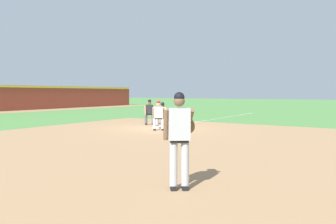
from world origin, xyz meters
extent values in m
plane|color=#518942|center=(0.00, 0.00, 0.00)|extent=(160.00, 160.00, 0.00)
cube|color=#A87F56|center=(-4.34, -3.21, 0.00)|extent=(18.00, 18.00, 0.01)
cube|color=white|center=(7.54, 0.00, 0.01)|extent=(15.08, 0.10, 0.00)
cube|color=white|center=(0.00, 0.00, 0.04)|extent=(0.38, 0.38, 0.09)
sphere|color=white|center=(-3.52, -3.10, 0.04)|extent=(0.07, 0.07, 0.07)
cube|color=black|center=(-8.72, -6.32, 0.04)|extent=(0.27, 0.24, 0.09)
cylinder|color=#B2B2B7|center=(-8.75, -6.34, 0.50)|extent=(0.15, 0.15, 0.84)
cube|color=black|center=(-8.59, -6.49, 0.04)|extent=(0.27, 0.24, 0.09)
cylinder|color=#B2B2B7|center=(-8.62, -6.52, 0.50)|extent=(0.15, 0.15, 0.84)
cube|color=black|center=(-8.68, -6.43, 0.94)|extent=(0.36, 0.39, 0.06)
cube|color=#B2B2B7|center=(-8.68, -6.43, 1.26)|extent=(0.43, 0.46, 0.60)
sphere|color=brown|center=(-8.67, -6.42, 1.69)|extent=(0.21, 0.21, 0.21)
sphere|color=black|center=(-8.67, -6.42, 1.76)|extent=(0.20, 0.20, 0.20)
cube|color=black|center=(-8.60, -6.36, 1.74)|extent=(0.19, 0.20, 0.02)
cylinder|color=brown|center=(-8.77, -6.18, 1.23)|extent=(0.21, 0.18, 0.59)
cylinder|color=brown|center=(-8.30, -6.45, 1.35)|extent=(0.48, 0.39, 0.41)
ellipsoid|color=brown|center=(-8.23, -6.40, 1.19)|extent=(0.36, 0.34, 0.34)
cube|color=black|center=(0.77, -0.10, 0.04)|extent=(0.28, 0.24, 0.09)
cylinder|color=#B2B2B7|center=(0.81, -0.08, 0.28)|extent=(0.15, 0.15, 0.40)
cube|color=black|center=(0.43, 0.39, 0.04)|extent=(0.28, 0.24, 0.09)
cylinder|color=#B2B2B7|center=(0.46, 0.41, 0.28)|extent=(0.15, 0.15, 0.40)
cube|color=black|center=(0.63, 0.17, 0.50)|extent=(0.36, 0.39, 0.06)
cube|color=#B2B2B7|center=(0.63, 0.17, 0.78)|extent=(0.43, 0.47, 0.52)
sphere|color=brown|center=(0.62, 0.15, 1.17)|extent=(0.21, 0.21, 0.21)
sphere|color=black|center=(0.62, 0.15, 1.24)|extent=(0.20, 0.20, 0.20)
cube|color=black|center=(0.54, 0.10, 1.22)|extent=(0.19, 0.20, 0.02)
cylinder|color=brown|center=(0.44, -0.28, 0.92)|extent=(0.53, 0.41, 0.24)
cylinder|color=brown|center=(0.41, 0.31, 0.72)|extent=(0.25, 0.21, 0.58)
ellipsoid|color=brown|center=(0.26, -0.40, 0.85)|extent=(0.29, 0.29, 0.35)
cube|color=black|center=(-0.90, -0.37, 0.04)|extent=(0.28, 0.24, 0.09)
cylinder|color=white|center=(-0.93, -0.40, 0.33)|extent=(0.15, 0.15, 0.50)
cube|color=black|center=(-0.67, -0.70, 0.04)|extent=(0.28, 0.24, 0.09)
cylinder|color=white|center=(-0.70, -0.73, 0.33)|extent=(0.15, 0.15, 0.50)
cube|color=black|center=(-0.82, -0.56, 0.60)|extent=(0.36, 0.39, 0.06)
cube|color=white|center=(-0.82, -0.56, 0.89)|extent=(0.42, 0.47, 0.54)
sphere|color=tan|center=(-0.80, -0.55, 1.29)|extent=(0.21, 0.21, 0.21)
sphere|color=maroon|center=(-0.80, -0.55, 1.36)|extent=(0.20, 0.20, 0.20)
cube|color=maroon|center=(-0.73, -0.50, 1.34)|extent=(0.19, 0.20, 0.02)
cylinder|color=tan|center=(-0.84, -0.27, 0.86)|extent=(0.32, 0.26, 0.56)
cylinder|color=tan|center=(-0.56, -0.68, 0.86)|extent=(0.32, 0.26, 0.56)
cube|color=black|center=(1.33, 1.29, 0.04)|extent=(0.27, 0.25, 0.09)
cylinder|color=#515154|center=(1.36, 1.31, 0.33)|extent=(0.15, 0.15, 0.50)
cube|color=black|center=(1.08, 1.60, 0.04)|extent=(0.27, 0.25, 0.09)
cylinder|color=#515154|center=(1.11, 1.63, 0.33)|extent=(0.15, 0.15, 0.50)
cube|color=black|center=(1.23, 1.47, 0.60)|extent=(0.37, 0.39, 0.06)
cube|color=#232326|center=(1.23, 1.47, 0.89)|extent=(0.44, 0.46, 0.54)
sphere|color=#9E7051|center=(1.22, 1.46, 1.29)|extent=(0.21, 0.21, 0.21)
sphere|color=black|center=(1.22, 1.46, 1.36)|extent=(0.20, 0.20, 0.20)
cube|color=black|center=(1.15, 1.40, 1.34)|extent=(0.19, 0.20, 0.02)
cylinder|color=#9E7051|center=(1.27, 1.18, 0.86)|extent=(0.31, 0.27, 0.56)
cylinder|color=#9E7051|center=(0.96, 1.57, 0.86)|extent=(0.31, 0.27, 0.56)
camera|label=1|loc=(-13.94, -9.56, 1.85)|focal=35.00mm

